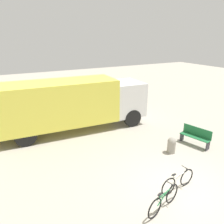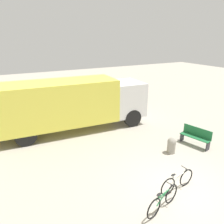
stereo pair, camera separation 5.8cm
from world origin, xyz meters
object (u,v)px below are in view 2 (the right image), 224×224
at_px(delivery_truck, 71,103).
at_px(bicycle_middle, 177,181).
at_px(bollard_near_bench, 171,145).
at_px(bicycle_near, 163,200).
at_px(park_bench, 196,136).

distance_m(delivery_truck, bicycle_middle, 7.27).
xyz_separation_m(delivery_truck, bollard_near_bench, (3.26, -4.84, -1.27)).
height_order(bicycle_middle, bollard_near_bench, bollard_near_bench).
relative_size(bicycle_middle, bollard_near_bench, 2.11).
xyz_separation_m(bicycle_near, bollard_near_bench, (2.77, 2.63, 0.05)).
xyz_separation_m(delivery_truck, bicycle_near, (0.49, -7.47, -1.32)).
xyz_separation_m(delivery_truck, bicycle_middle, (1.58, -6.98, -1.32)).
height_order(park_bench, bollard_near_bench, park_bench).
height_order(park_bench, bicycle_near, park_bench).
bearing_deg(park_bench, bollard_near_bench, 76.73).
relative_size(delivery_truck, bicycle_middle, 5.40).
distance_m(bicycle_near, bicycle_middle, 1.19).
bearing_deg(bicycle_middle, bollard_near_bench, 46.82).
distance_m(park_bench, bicycle_middle, 3.95).
xyz_separation_m(bicycle_middle, bollard_near_bench, (1.68, 2.14, 0.05)).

